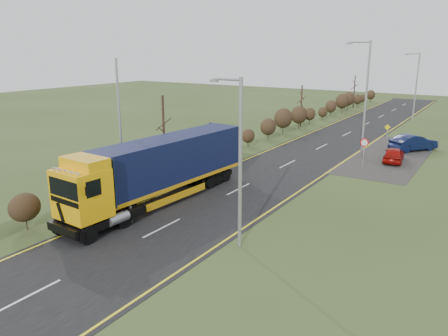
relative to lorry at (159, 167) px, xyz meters
name	(u,v)px	position (x,y,z in m)	size (l,w,h in m)	color
ground	(205,207)	(2.80, 0.84, -2.31)	(160.00, 160.00, 0.00)	#35471E
road	(277,170)	(2.80, 10.84, -2.30)	(8.00, 120.00, 0.02)	black
layby	(390,155)	(9.30, 20.84, -2.30)	(6.00, 18.00, 0.02)	#2B2926
lane_markings	(275,170)	(2.80, 10.54, -2.28)	(7.52, 116.00, 0.01)	yellow
hedgerow	(200,146)	(-3.20, 8.74, -0.69)	(2.24, 102.04, 6.05)	black
lorry	(159,167)	(0.00, 0.00, 0.00)	(3.14, 14.72, 4.07)	black
car_red_hatchback	(394,155)	(10.05, 18.44, -1.67)	(1.52, 3.77, 1.29)	#990C07
car_blue_sedan	(413,143)	(10.64, 23.93, -1.54)	(1.62, 4.64, 1.53)	black
streetlight_near	(239,157)	(7.31, -2.78, 2.14)	(1.74, 0.18, 8.12)	gray
streetlight_mid	(365,95)	(7.26, 18.15, 3.25)	(2.12, 0.20, 10.03)	gray
streetlight_far	(416,84)	(7.29, 42.15, 2.57)	(1.89, 0.18, 8.87)	gray
left_pole	(120,124)	(-4.40, 1.17, 2.06)	(0.16, 0.16, 8.73)	gray
speed_sign	(364,147)	(8.40, 15.01, -0.58)	(0.68, 0.10, 2.45)	gray
warning_board	(387,130)	(7.32, 27.96, -1.32)	(0.64, 0.11, 1.67)	gray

